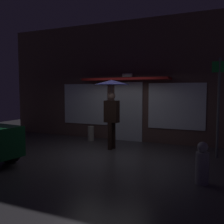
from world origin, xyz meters
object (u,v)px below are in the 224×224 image
(person_with_umbrella, at_px, (112,97))
(fire_hydrant, at_px, (202,164))
(street_sign_post, at_px, (218,102))
(sidewalk_bollard, at_px, (91,133))

(person_with_umbrella, bearing_deg, fire_hydrant, 151.46)
(street_sign_post, bearing_deg, sidewalk_bollard, 170.86)
(street_sign_post, relative_size, fire_hydrant, 3.24)
(street_sign_post, distance_m, sidewalk_bollard, 4.66)
(sidewalk_bollard, xyz_separation_m, fire_hydrant, (4.18, -3.02, 0.13))
(street_sign_post, xyz_separation_m, fire_hydrant, (-0.24, -2.31, -1.17))
(sidewalk_bollard, distance_m, fire_hydrant, 5.16)
(person_with_umbrella, height_order, sidewalk_bollard, person_with_umbrella)
(person_with_umbrella, xyz_separation_m, sidewalk_bollard, (-1.27, 0.94, -1.43))
(person_with_umbrella, bearing_deg, street_sign_post, -168.82)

